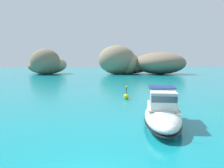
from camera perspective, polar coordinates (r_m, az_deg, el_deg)
name	(u,v)px	position (r m, az deg, el deg)	size (l,w,h in m)	color
islet_large	(139,63)	(80.33, 6.47, 5.03)	(29.33, 23.73, 9.45)	#9E8966
islet_small	(47,65)	(84.01, -15.34, 4.50)	(17.56, 19.96, 8.22)	#9E8966
motorboat_white	(162,114)	(14.94, 11.95, -6.95)	(4.34, 7.54, 2.27)	white
channel_buoy	(126,96)	(25.08, 3.46, -2.86)	(0.56, 0.56, 1.48)	yellow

